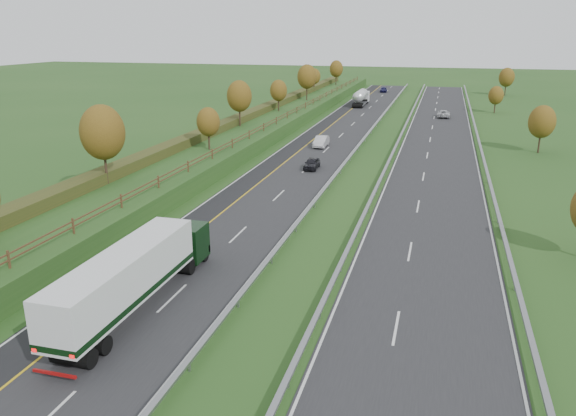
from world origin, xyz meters
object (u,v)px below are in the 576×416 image
at_px(car_dark_near, 312,163).
at_px(box_lorry, 135,274).
at_px(car_silver_mid, 321,141).
at_px(car_small_far, 384,90).
at_px(road_tanker, 361,97).
at_px(car_oncoming, 444,114).

bearing_deg(car_dark_near, box_lorry, -93.96).
height_order(box_lorry, car_silver_mid, box_lorry).
distance_m(car_silver_mid, car_small_far, 78.93).
xyz_separation_m(road_tanker, car_oncoming, (18.27, -14.24, -1.11)).
xyz_separation_m(car_small_far, car_oncoming, (16.38, -44.30, 0.07)).
bearing_deg(box_lorry, car_small_far, 89.68).
xyz_separation_m(road_tanker, car_small_far, (1.89, 30.06, -1.19)).
relative_size(car_silver_mid, car_small_far, 1.07).
relative_size(box_lorry, road_tanker, 1.45).
height_order(box_lorry, road_tanker, box_lorry).
bearing_deg(car_silver_mid, car_dark_near, -83.21).
xyz_separation_m(box_lorry, car_dark_near, (2.02, 38.14, -1.63)).
bearing_deg(car_dark_near, car_small_far, 89.87).
height_order(car_dark_near, car_small_far, car_dark_near).
bearing_deg(car_oncoming, box_lorry, 79.50).
bearing_deg(car_silver_mid, car_small_far, 88.92).
height_order(road_tanker, car_oncoming, road_tanker).
distance_m(car_small_far, car_oncoming, 47.23).
height_order(car_silver_mid, car_small_far, car_silver_mid).
distance_m(car_dark_near, car_oncoming, 50.69).
bearing_deg(car_silver_mid, road_tanker, 90.90).
bearing_deg(car_silver_mid, car_oncoming, 63.28).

